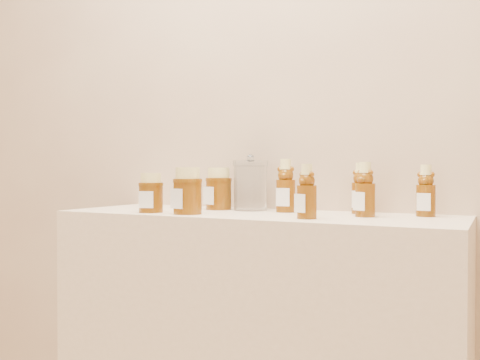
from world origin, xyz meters
The scene contains 10 objects.
wall_back centered at (0.00, 1.75, 1.35)m, with size 3.50×0.02×2.70m, color tan.
bear_bottle_back_left centered at (0.07, 1.64, 0.99)m, with size 0.06×0.06×0.19m, color #582C06, non-canonical shape.
bear_bottle_back_mid centered at (0.29, 1.68, 0.99)m, with size 0.06×0.06×0.17m, color #582C06, non-canonical shape.
bear_bottle_back_right centered at (0.48, 1.67, 0.98)m, with size 0.06×0.06×0.16m, color #582C06, non-canonical shape.
bear_bottle_front_left centered at (0.20, 1.45, 0.98)m, with size 0.06×0.06×0.16m, color #582C06, non-canonical shape.
bear_bottle_front_right centered at (0.33, 1.58, 0.99)m, with size 0.06×0.06×0.17m, color #582C06, non-canonical shape.
honey_jar_left centered at (-0.29, 1.43, 0.96)m, with size 0.08×0.08×0.12m, color #582C06, non-canonical shape.
honey_jar_back centered at (-0.17, 1.64, 0.97)m, with size 0.09×0.09×0.14m, color #582C06, non-canonical shape.
honey_jar_front centered at (-0.16, 1.43, 0.97)m, with size 0.09×0.09×0.14m, color #582C06, non-canonical shape.
glass_canister centered at (-0.06, 1.65, 0.99)m, with size 0.11×0.11×0.18m, color white, non-canonical shape.
Camera 1 is at (0.66, 0.18, 1.02)m, focal length 38.00 mm.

